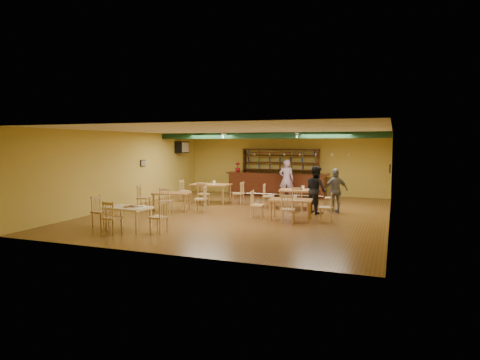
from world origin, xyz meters
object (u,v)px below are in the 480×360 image
at_px(dining_table_c, 172,201).
at_px(patron_right_a, 316,190).
at_px(dining_table_b, 299,199).
at_px(near_table, 128,218).
at_px(bar_counter, 277,185).
at_px(dining_table_a, 211,193).
at_px(patron_bar, 286,179).
at_px(dining_table_d, 291,210).

distance_m(dining_table_c, patron_right_a, 5.42).
xyz_separation_m(dining_table_b, near_table, (-3.85, -5.64, -0.04)).
bearing_deg(near_table, bar_counter, 82.49).
height_order(bar_counter, dining_table_a, bar_counter).
xyz_separation_m(dining_table_a, patron_right_a, (4.70, -1.13, 0.46)).
bearing_deg(dining_table_a, near_table, -89.35).
bearing_deg(patron_right_a, dining_table_a, 33.71).
bearing_deg(dining_table_a, patron_bar, 40.63).
height_order(patron_bar, patron_right_a, patron_bar).
bearing_deg(dining_table_c, patron_bar, 43.34).
bearing_deg(bar_counter, dining_table_a, -123.13).
bearing_deg(patron_bar, dining_table_c, 42.86).
xyz_separation_m(dining_table_c, dining_table_d, (4.71, -0.38, 0.00)).
xyz_separation_m(dining_table_b, dining_table_d, (0.26, -2.43, -0.03)).
bearing_deg(dining_table_c, dining_table_d, -16.31).
relative_size(patron_bar, patron_right_a, 1.04).
xyz_separation_m(dining_table_a, dining_table_d, (4.16, -2.76, -0.06)).
bearing_deg(dining_table_b, near_table, -131.88).
bearing_deg(near_table, dining_table_a, 95.36).
distance_m(bar_counter, dining_table_b, 3.94).
xyz_separation_m(near_table, patron_right_a, (4.65, 4.84, 0.52)).
distance_m(near_table, patron_bar, 8.74).
relative_size(dining_table_b, patron_right_a, 0.87).
relative_size(near_table, patron_bar, 0.70).
distance_m(dining_table_a, dining_table_b, 3.91).
bearing_deg(patron_right_a, dining_table_b, 2.21).
relative_size(bar_counter, dining_table_c, 3.63).
xyz_separation_m(dining_table_a, dining_table_c, (-0.55, -2.38, -0.06)).
height_order(dining_table_d, near_table, dining_table_d).
relative_size(dining_table_b, dining_table_d, 1.08).
distance_m(patron_bar, patron_right_a, 3.97).
bearing_deg(dining_table_a, dining_table_c, -102.83).
bearing_deg(dining_table_b, bar_counter, 110.32).
height_order(dining_table_a, patron_bar, patron_bar).
bearing_deg(bar_counter, dining_table_c, -115.26).
bearing_deg(dining_table_a, patron_right_a, -13.27).
bearing_deg(patron_right_a, dining_table_c, 60.62).
relative_size(bar_counter, dining_table_d, 3.59).
height_order(dining_table_a, near_table, dining_table_a).
bearing_deg(bar_counter, near_table, -102.45).
height_order(dining_table_a, dining_table_b, dining_table_a).
bearing_deg(patron_bar, patron_right_a, 107.39).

